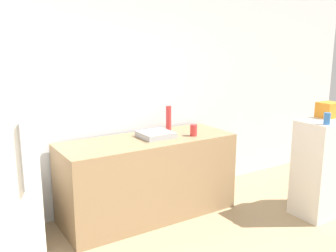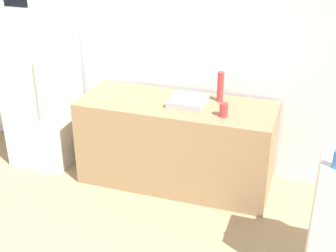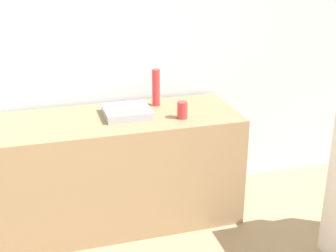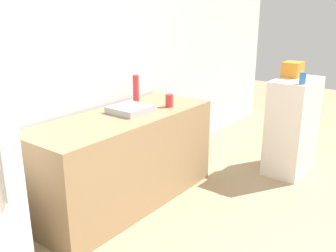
{
  "view_description": "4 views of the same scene",
  "coord_description": "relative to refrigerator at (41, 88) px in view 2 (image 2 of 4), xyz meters",
  "views": [
    {
      "loc": [
        -1.58,
        -1.11,
        1.87
      ],
      "look_at": [
        0.07,
        1.5,
        1.19
      ],
      "focal_mm": 40.0,
      "sensor_mm": 36.0,
      "label": 1
    },
    {
      "loc": [
        1.53,
        -1.66,
        2.63
      ],
      "look_at": [
        0.43,
        1.66,
        0.93
      ],
      "focal_mm": 50.0,
      "sensor_mm": 36.0,
      "label": 2
    },
    {
      "loc": [
        -0.21,
        -0.98,
        2.08
      ],
      "look_at": [
        0.56,
        1.67,
        1.01
      ],
      "focal_mm": 50.0,
      "sensor_mm": 36.0,
      "label": 3
    },
    {
      "loc": [
        -2.06,
        -0.05,
        1.81
      ],
      "look_at": [
        0.27,
        1.74,
        0.88
      ],
      "focal_mm": 40.0,
      "sensor_mm": 36.0,
      "label": 4
    }
  ],
  "objects": [
    {
      "name": "bottle_tall",
      "position": [
        1.89,
        0.15,
        0.19
      ],
      "size": [
        0.06,
        0.06,
        0.3
      ],
      "primitive_type": "cylinder",
      "color": "red",
      "rests_on": "counter"
    },
    {
      "name": "sink_basin",
      "position": [
        1.62,
        -0.01,
        0.07
      ],
      "size": [
        0.34,
        0.33,
        0.06
      ],
      "primitive_type": "cube",
      "color": "#9EA3A8",
      "rests_on": "counter"
    },
    {
      "name": "wall_back",
      "position": [
        1.2,
        0.4,
        0.47
      ],
      "size": [
        8.0,
        0.06,
        2.6
      ],
      "primitive_type": "cube",
      "color": "silver",
      "rests_on": "ground_plane"
    },
    {
      "name": "counter",
      "position": [
        1.51,
        -0.03,
        -0.39
      ],
      "size": [
        1.9,
        0.72,
        0.87
      ],
      "primitive_type": "cube",
      "color": "#937551",
      "rests_on": "ground_plane"
    },
    {
      "name": "bottle_short",
      "position": [
        2.0,
        -0.19,
        0.11
      ],
      "size": [
        0.08,
        0.08,
        0.13
      ],
      "primitive_type": "cylinder",
      "color": "red",
      "rests_on": "counter"
    },
    {
      "name": "refrigerator",
      "position": [
        0.0,
        0.0,
        0.0
      ],
      "size": [
        0.63,
        0.65,
        1.66
      ],
      "color": "white",
      "rests_on": "ground_plane"
    }
  ]
}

